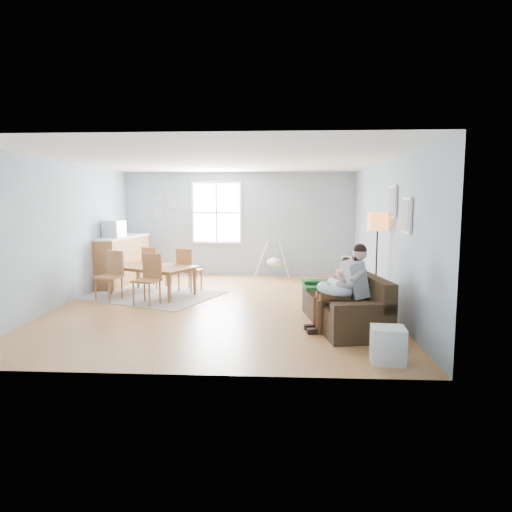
# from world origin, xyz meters

# --- Properties ---
(room) EXTENTS (8.40, 9.40, 3.90)m
(room) POSITION_xyz_m (0.00, 0.00, 2.42)
(room) COLOR #AE713D
(window) EXTENTS (1.32, 0.08, 1.62)m
(window) POSITION_xyz_m (-0.60, 3.46, 1.65)
(window) COLOR white
(window) RESTS_ON room
(pictures) EXTENTS (0.05, 1.34, 0.74)m
(pictures) POSITION_xyz_m (2.97, -1.05, 1.85)
(pictures) COLOR white
(pictures) RESTS_ON room
(wall_plates) EXTENTS (0.67, 0.02, 0.66)m
(wall_plates) POSITION_xyz_m (-2.00, 3.47, 1.83)
(wall_plates) COLOR #A0B1C0
(wall_plates) RESTS_ON room
(sofa) EXTENTS (1.21, 2.18, 0.84)m
(sofa) POSITION_xyz_m (2.15, -1.31, 0.30)
(sofa) COLOR black
(sofa) RESTS_ON room
(green_throw) EXTENTS (1.00, 0.86, 0.04)m
(green_throw) POSITION_xyz_m (1.96, -0.64, 0.53)
(green_throw) COLOR #124F1D
(green_throw) RESTS_ON sofa
(beige_pillow) EXTENTS (0.27, 0.52, 0.50)m
(beige_pillow) POSITION_xyz_m (2.27, -0.74, 0.76)
(beige_pillow) COLOR tan
(beige_pillow) RESTS_ON sofa
(father) EXTENTS (0.97, 0.51, 1.33)m
(father) POSITION_xyz_m (2.07, -1.62, 0.71)
(father) COLOR gray
(father) RESTS_ON sofa
(nursing_pillow) EXTENTS (0.62, 0.61, 0.22)m
(nursing_pillow) POSITION_xyz_m (1.91, -1.65, 0.65)
(nursing_pillow) COLOR silver
(nursing_pillow) RESTS_ON father
(infant) EXTENTS (0.22, 0.39, 0.14)m
(infant) POSITION_xyz_m (1.91, -1.61, 0.74)
(infant) COLOR silver
(infant) RESTS_ON nursing_pillow
(toddler) EXTENTS (0.56, 0.28, 0.87)m
(toddler) POSITION_xyz_m (2.04, -1.13, 0.72)
(toddler) COLOR silver
(toddler) RESTS_ON sofa
(floor_lamp) EXTENTS (0.35, 0.35, 1.76)m
(floor_lamp) POSITION_xyz_m (2.80, -0.26, 1.45)
(floor_lamp) COLOR black
(floor_lamp) RESTS_ON room
(storage_cube) EXTENTS (0.43, 0.39, 0.45)m
(storage_cube) POSITION_xyz_m (2.40, -2.98, 0.22)
(storage_cube) COLOR silver
(storage_cube) RESTS_ON room
(rug) EXTENTS (3.18, 2.83, 0.01)m
(rug) POSITION_xyz_m (-1.60, 0.78, 0.01)
(rug) COLOR gray
(rug) RESTS_ON room
(dining_table) EXTENTS (2.02, 1.66, 0.62)m
(dining_table) POSITION_xyz_m (-1.60, 0.78, 0.31)
(dining_table) COLOR brown
(dining_table) RESTS_ON rug
(chair_sw) EXTENTS (0.57, 0.57, 0.97)m
(chair_sw) POSITION_xyz_m (-2.28, 0.36, 0.56)
(chair_sw) COLOR brown
(chair_sw) RESTS_ON rug
(chair_se) EXTENTS (0.55, 0.55, 0.96)m
(chair_se) POSITION_xyz_m (-1.41, 0.01, 0.55)
(chair_se) COLOR brown
(chair_se) RESTS_ON rug
(chair_nw) EXTENTS (0.55, 0.55, 0.93)m
(chair_nw) POSITION_xyz_m (-1.79, 1.56, 0.53)
(chair_nw) COLOR brown
(chair_nw) RESTS_ON rug
(chair_ne) EXTENTS (0.58, 0.58, 0.95)m
(chair_ne) POSITION_xyz_m (-0.93, 1.21, 0.54)
(chair_ne) COLOR brown
(chair_ne) RESTS_ON rug
(counter) EXTENTS (0.81, 2.07, 1.13)m
(counter) POSITION_xyz_m (-2.70, 2.14, 0.57)
(counter) COLOR brown
(counter) RESTS_ON room
(monitor) EXTENTS (0.49, 0.47, 0.39)m
(monitor) POSITION_xyz_m (-2.73, 1.76, 1.32)
(monitor) COLOR silver
(monitor) RESTS_ON counter
(baby_swing) EXTENTS (1.02, 1.04, 0.95)m
(baby_swing) POSITION_xyz_m (0.92, 3.10, 0.42)
(baby_swing) COLOR silver
(baby_swing) RESTS_ON room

